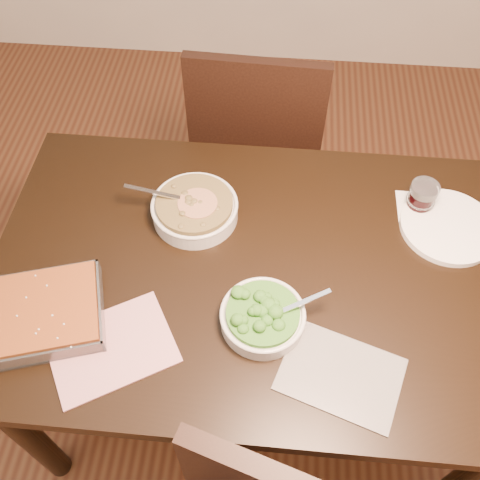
{
  "coord_description": "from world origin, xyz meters",
  "views": [
    {
      "loc": [
        0.03,
        -0.77,
        1.91
      ],
      "look_at": [
        -0.05,
        0.05,
        0.8
      ],
      "focal_mm": 40.0,
      "sensor_mm": 36.0,
      "label": 1
    }
  ],
  "objects_px": {
    "broccoli_bowl": "(263,317)",
    "dinner_plate": "(448,227)",
    "table": "(256,286)",
    "chair_far": "(258,140)",
    "baking_dish": "(34,315)",
    "wine_tumbler": "(422,196)",
    "stew_bowl": "(195,209)"
  },
  "relations": [
    {
      "from": "chair_far",
      "to": "wine_tumbler",
      "type": "bearing_deg",
      "value": 138.74
    },
    {
      "from": "broccoli_bowl",
      "to": "chair_far",
      "type": "distance_m",
      "value": 0.9
    },
    {
      "from": "baking_dish",
      "to": "dinner_plate",
      "type": "distance_m",
      "value": 1.1
    },
    {
      "from": "wine_tumbler",
      "to": "dinner_plate",
      "type": "xyz_separation_m",
      "value": [
        0.07,
        -0.07,
        -0.04
      ]
    },
    {
      "from": "broccoli_bowl",
      "to": "dinner_plate",
      "type": "height_order",
      "value": "broccoli_bowl"
    },
    {
      "from": "stew_bowl",
      "to": "baking_dish",
      "type": "xyz_separation_m",
      "value": [
        -0.34,
        -0.36,
        -0.0
      ]
    },
    {
      "from": "table",
      "to": "broccoli_bowl",
      "type": "relative_size",
      "value": 6.18
    },
    {
      "from": "table",
      "to": "wine_tumbler",
      "type": "height_order",
      "value": "wine_tumbler"
    },
    {
      "from": "stew_bowl",
      "to": "chair_far",
      "type": "distance_m",
      "value": 0.62
    },
    {
      "from": "table",
      "to": "chair_far",
      "type": "height_order",
      "value": "chair_far"
    },
    {
      "from": "table",
      "to": "wine_tumbler",
      "type": "distance_m",
      "value": 0.52
    },
    {
      "from": "broccoli_bowl",
      "to": "dinner_plate",
      "type": "bearing_deg",
      "value": 34.35
    },
    {
      "from": "broccoli_bowl",
      "to": "dinner_plate",
      "type": "xyz_separation_m",
      "value": [
        0.49,
        0.33,
        -0.02
      ]
    },
    {
      "from": "table",
      "to": "chair_far",
      "type": "bearing_deg",
      "value": 93.37
    },
    {
      "from": "broccoli_bowl",
      "to": "chair_far",
      "type": "relative_size",
      "value": 0.23
    },
    {
      "from": "broccoli_bowl",
      "to": "baking_dish",
      "type": "relative_size",
      "value": 0.6
    },
    {
      "from": "table",
      "to": "dinner_plate",
      "type": "bearing_deg",
      "value": 18.77
    },
    {
      "from": "wine_tumbler",
      "to": "dinner_plate",
      "type": "relative_size",
      "value": 0.34
    },
    {
      "from": "table",
      "to": "dinner_plate",
      "type": "distance_m",
      "value": 0.55
    },
    {
      "from": "stew_bowl",
      "to": "broccoli_bowl",
      "type": "xyz_separation_m",
      "value": [
        0.21,
        -0.31,
        -0.0
      ]
    },
    {
      "from": "dinner_plate",
      "to": "wine_tumbler",
      "type": "bearing_deg",
      "value": 136.99
    },
    {
      "from": "table",
      "to": "stew_bowl",
      "type": "distance_m",
      "value": 0.27
    },
    {
      "from": "stew_bowl",
      "to": "baking_dish",
      "type": "distance_m",
      "value": 0.49
    },
    {
      "from": "table",
      "to": "broccoli_bowl",
      "type": "bearing_deg",
      "value": -80.92
    },
    {
      "from": "baking_dish",
      "to": "wine_tumbler",
      "type": "distance_m",
      "value": 1.06
    },
    {
      "from": "chair_far",
      "to": "dinner_plate",
      "type": "bearing_deg",
      "value": 138.86
    },
    {
      "from": "chair_far",
      "to": "broccoli_bowl",
      "type": "bearing_deg",
      "value": 97.13
    },
    {
      "from": "stew_bowl",
      "to": "chair_far",
      "type": "bearing_deg",
      "value": 75.63
    },
    {
      "from": "chair_far",
      "to": "table",
      "type": "bearing_deg",
      "value": 96.07
    },
    {
      "from": "table",
      "to": "wine_tumbler",
      "type": "bearing_deg",
      "value": 28.94
    },
    {
      "from": "stew_bowl",
      "to": "wine_tumbler",
      "type": "distance_m",
      "value": 0.63
    },
    {
      "from": "baking_dish",
      "to": "broccoli_bowl",
      "type": "bearing_deg",
      "value": -12.2
    }
  ]
}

